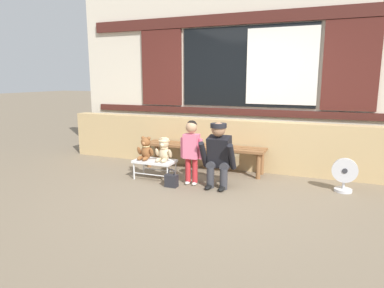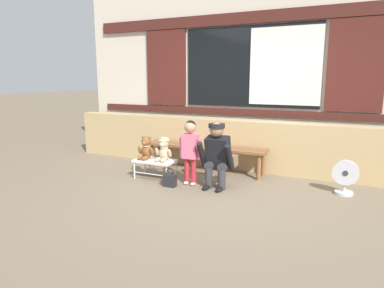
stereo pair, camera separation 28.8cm
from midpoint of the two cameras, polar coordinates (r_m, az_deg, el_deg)
ground_plane at (r=4.78m, az=1.53°, el=-8.14°), size 60.00×60.00×0.00m
brick_low_wall at (r=5.98m, az=6.39°, el=-0.11°), size 6.71×0.25×0.85m
shop_facade at (r=6.37m, az=7.98°, el=11.96°), size 6.85×0.26×3.36m
wooden_bench_long at (r=5.82m, az=0.47°, el=-0.87°), size 2.10×0.40×0.44m
small_display_bench at (r=5.42m, az=-7.70°, el=-3.02°), size 0.64×0.36×0.30m
teddy_bear_plain at (r=5.46m, az=-9.20°, el=-0.84°), size 0.28×0.26×0.36m
teddy_bear_with_hat at (r=5.30m, az=-6.24°, el=-1.02°), size 0.28×0.27×0.36m
child_standing at (r=5.01m, az=-1.73°, el=-0.24°), size 0.35×0.18×0.96m
adult_crouching at (r=4.93m, az=2.94°, el=-1.77°), size 0.50×0.49×0.95m
handbag_on_ground at (r=5.04m, az=-5.08°, el=-6.04°), size 0.18×0.11×0.27m
floor_fan at (r=5.15m, az=22.46°, el=-4.82°), size 0.34×0.24×0.48m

